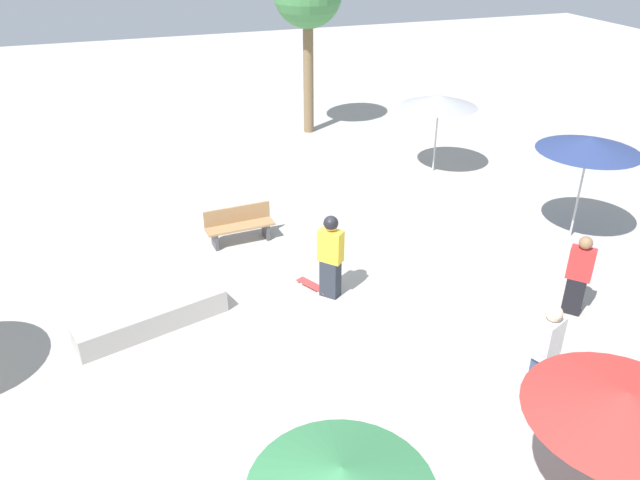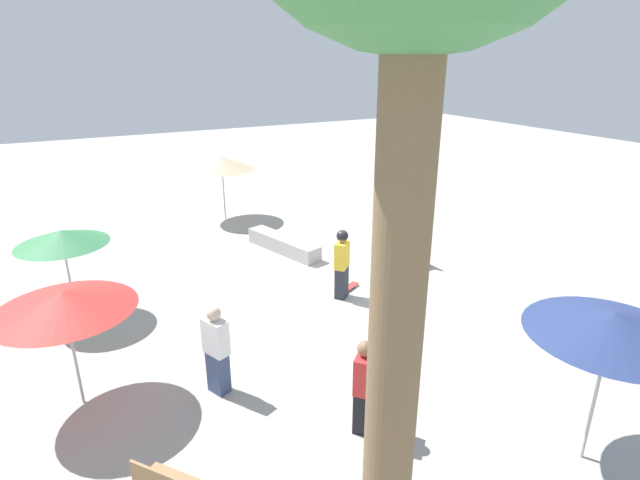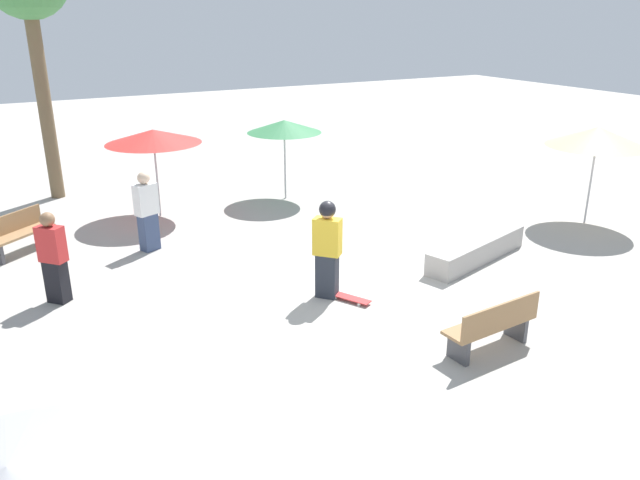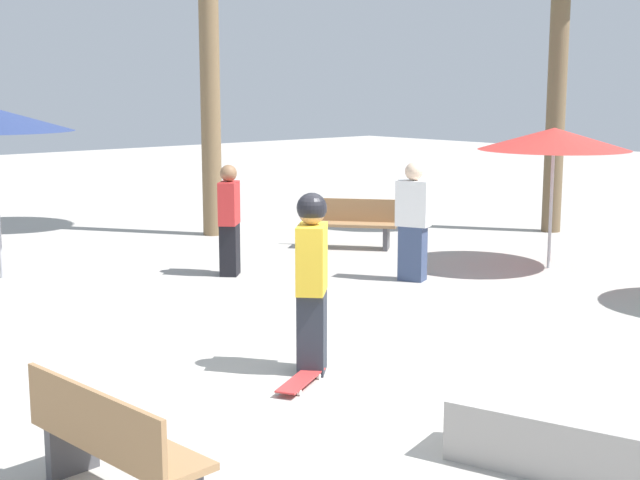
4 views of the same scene
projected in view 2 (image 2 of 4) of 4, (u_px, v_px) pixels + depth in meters
ground_plane at (330, 289)px, 13.08m from camera, size 60.00×60.00×0.00m
skater_main at (342, 262)px, 12.34m from camera, size 0.52×0.53×1.79m
skateboard at (348, 288)px, 13.03m from camera, size 0.55×0.80×0.07m
concrete_ledge at (283, 244)px, 15.52m from camera, size 2.89×1.34×0.46m
bench_far at (404, 246)px, 14.81m from camera, size 1.63×0.56×0.85m
shade_umbrella_red at (63, 301)px, 8.15m from camera, size 2.30×2.30×2.18m
shade_umbrella_tan at (222, 163)px, 17.91m from camera, size 2.31×2.31×2.34m
shade_umbrella_green at (62, 238)px, 11.05m from camera, size 1.98×1.98×2.14m
shade_umbrella_navy at (612, 324)px, 6.84m from camera, size 2.31×2.31×2.50m
bystander_watching at (364, 387)px, 7.93m from camera, size 0.49×0.50×1.66m
bystander_far at (217, 350)px, 8.85m from camera, size 0.53×0.42×1.73m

